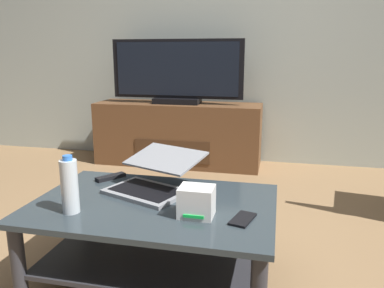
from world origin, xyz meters
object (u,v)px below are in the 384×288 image
(media_cabinet, at_px, (178,134))
(laptop, at_px, (154,178))
(television, at_px, (177,73))
(water_bottle_near, at_px, (70,186))
(cell_phone, at_px, (243,219))
(tv_remote, at_px, (111,177))
(coffee_table, at_px, (154,226))
(router_box, at_px, (197,202))

(media_cabinet, distance_m, laptop, 1.78)
(television, distance_m, laptop, 1.79)
(laptop, bearing_deg, media_cabinet, 101.30)
(water_bottle_near, distance_m, cell_phone, 0.71)
(media_cabinet, distance_m, water_bottle_near, 2.07)
(television, bearing_deg, cell_phone, -67.95)
(cell_phone, xyz_separation_m, tv_remote, (-0.72, 0.35, 0.01))
(coffee_table, height_order, laptop, laptop)
(television, bearing_deg, router_box, -72.76)
(television, xyz_separation_m, laptop, (0.35, -1.71, -0.41))
(coffee_table, distance_m, water_bottle_near, 0.42)
(router_box, bearing_deg, tv_remote, 146.61)
(water_bottle_near, xyz_separation_m, cell_phone, (0.70, 0.08, -0.11))
(coffee_table, relative_size, tv_remote, 6.64)
(laptop, height_order, water_bottle_near, water_bottle_near)
(coffee_table, distance_m, laptop, 0.23)
(water_bottle_near, bearing_deg, router_box, 8.74)
(water_bottle_near, bearing_deg, television, 92.68)
(laptop, distance_m, router_box, 0.36)
(coffee_table, height_order, media_cabinet, media_cabinet)
(coffee_table, relative_size, laptop, 2.13)
(coffee_table, xyz_separation_m, tv_remote, (-0.32, 0.25, 0.13))
(television, xyz_separation_m, water_bottle_near, (0.10, -2.04, -0.35))
(laptop, xyz_separation_m, water_bottle_near, (-0.25, -0.33, 0.05))
(router_box, distance_m, tv_remote, 0.65)
(television, xyz_separation_m, tv_remote, (0.07, -1.61, -0.46))
(coffee_table, bearing_deg, cell_phone, -14.87)
(router_box, bearing_deg, laptop, 136.46)
(coffee_table, xyz_separation_m, television, (-0.39, 1.86, 0.58))
(coffee_table, xyz_separation_m, media_cabinet, (-0.39, 1.88, 0.02))
(laptop, bearing_deg, tv_remote, 159.13)
(coffee_table, xyz_separation_m, water_bottle_near, (-0.30, -0.19, 0.23))
(media_cabinet, height_order, laptop, media_cabinet)
(coffee_table, bearing_deg, tv_remote, 142.25)
(laptop, distance_m, water_bottle_near, 0.42)
(laptop, relative_size, cell_phone, 3.56)
(media_cabinet, relative_size, tv_remote, 9.56)
(router_box, relative_size, cell_phone, 0.99)
(laptop, bearing_deg, router_box, -43.54)
(television, height_order, cell_phone, television)
(router_box, height_order, tv_remote, router_box)
(media_cabinet, bearing_deg, water_bottle_near, -87.34)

